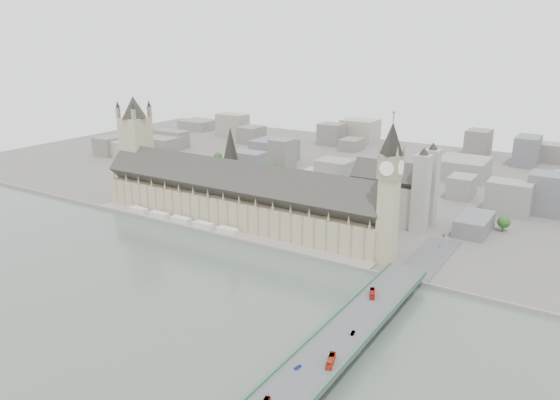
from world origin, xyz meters
The scene contains 20 objects.
ground centered at (0.00, 0.00, 0.00)m, with size 900.00×900.00×0.00m, color #595651.
river_thames centered at (0.00, -165.00, 0.00)m, with size 600.00×600.00×0.00m, color #445045.
embankment_wall centered at (0.00, -15.00, 1.50)m, with size 600.00×1.50×3.00m, color gray.
river_terrace centered at (0.00, -7.50, 1.00)m, with size 270.00×15.00×2.00m, color gray.
terrace_tents centered at (-40.00, -7.00, 4.00)m, with size 118.00×7.00×4.00m.
palace_of_westminster centered at (0.00, 19.70, 22.71)m, with size 265.00×40.73×55.44m.
elizabeth_tower centered at (138.00, 8.00, 58.09)m, with size 17.00×17.00×107.50m.
victoria_tower centered at (-122.00, 26.00, 55.20)m, with size 30.00×30.00×100.00m.
central_tower centered at (-10.00, 26.00, 57.92)m, with size 13.00×13.00×48.00m.
westminster_bridge centered at (162.00, -87.50, 5.12)m, with size 25.00×325.00×10.25m, color #474749.
bridge_parapets centered at (162.00, -132.00, 10.82)m, with size 25.00×235.00×1.15m, color #356146, non-canonical shape.
westminster_abbey centered at (110.92, 95.00, 25.08)m, with size 68.00×36.00×64.00m.
city_skyline_inland centered at (0.00, 245.00, 19.00)m, with size 720.00×360.00×38.00m, color gray, non-canonical shape.
park_trees centered at (-10.00, 60.00, 7.50)m, with size 110.00×30.00×15.00m, color #224217, non-canonical shape.
red_bus_north centered at (158.09, -63.48, 11.86)m, with size 2.71×11.59×3.23m, color red.
red_bus_south centered at (168.49, -136.79, 11.90)m, with size 2.77×11.85×3.30m, color red.
car_blue centered at (157.50, -148.04, 10.91)m, with size 1.56×3.87×1.32m, color #1A2EAE.
car_silver centered at (166.28, -107.85, 10.93)m, with size 1.44×4.14×1.37m, color gray.
car_grey centered at (158.28, -175.21, 11.01)m, with size 2.53×5.48×1.52m, color gray.
car_approach centered at (165.36, 54.74, 10.92)m, with size 1.89×4.64×1.35m, color gray.
Camera 1 is at (264.35, -333.57, 155.77)m, focal length 35.00 mm.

